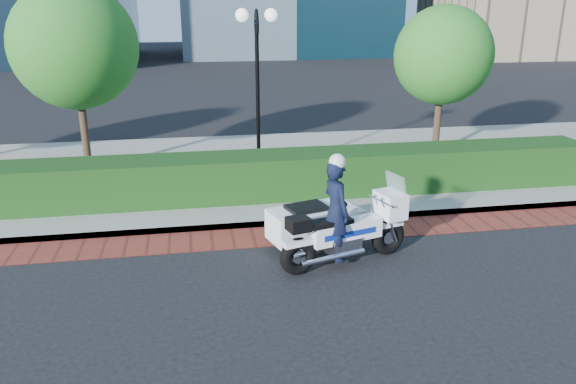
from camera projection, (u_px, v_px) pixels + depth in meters
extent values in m
plane|color=black|center=(240.00, 273.00, 9.84)|extent=(120.00, 120.00, 0.00)
cube|color=maroon|center=(233.00, 239.00, 11.24)|extent=(60.00, 1.00, 0.01)
cube|color=gray|center=(219.00, 172.00, 15.41)|extent=(60.00, 8.00, 0.15)
cube|color=black|center=(225.00, 177.00, 12.99)|extent=(18.00, 1.20, 1.00)
cylinder|color=black|center=(259.00, 170.00, 14.75)|extent=(0.30, 0.30, 0.30)
cylinder|color=black|center=(258.00, 100.00, 14.16)|extent=(0.10, 0.10, 3.70)
cylinder|color=black|center=(256.00, 24.00, 13.56)|extent=(0.04, 0.70, 0.70)
sphere|color=white|center=(242.00, 15.00, 13.44)|extent=(0.32, 0.32, 0.32)
sphere|color=white|center=(271.00, 15.00, 13.55)|extent=(0.32, 0.32, 0.32)
cylinder|color=#332319|center=(85.00, 131.00, 14.92)|extent=(0.20, 0.20, 2.17)
sphere|color=#175E18|center=(74.00, 46.00, 14.21)|extent=(3.20, 3.20, 3.20)
cylinder|color=#332319|center=(437.00, 122.00, 16.61)|extent=(0.20, 0.20, 1.92)
sphere|color=#175E18|center=(443.00, 55.00, 15.98)|extent=(2.80, 2.80, 2.80)
torus|color=black|center=(298.00, 256.00, 9.69)|extent=(0.72, 0.39, 0.69)
torus|color=black|center=(388.00, 237.00, 10.47)|extent=(0.72, 0.39, 0.69)
cube|color=white|center=(345.00, 231.00, 9.98)|extent=(1.40, 0.70, 0.36)
cube|color=silver|center=(342.00, 244.00, 10.04)|extent=(0.67, 0.56, 0.29)
cube|color=white|center=(390.00, 205.00, 10.26)|extent=(0.56, 0.67, 0.47)
cube|color=silver|center=(396.00, 185.00, 10.18)|extent=(0.27, 0.54, 0.42)
cube|color=black|center=(330.00, 223.00, 9.78)|extent=(0.84, 0.52, 0.10)
cube|color=black|center=(298.00, 224.00, 9.49)|extent=(0.44, 0.42, 0.23)
cube|color=white|center=(311.00, 222.00, 10.69)|extent=(1.76, 1.15, 0.58)
cube|color=black|center=(307.00, 208.00, 10.54)|extent=(0.85, 0.70, 0.08)
torus|color=black|center=(295.00, 227.00, 11.16)|extent=(0.55, 0.31, 0.52)
imported|color=black|center=(336.00, 211.00, 9.76)|extent=(0.60, 0.75, 1.80)
sphere|color=white|center=(337.00, 162.00, 9.47)|extent=(0.29, 0.29, 0.29)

